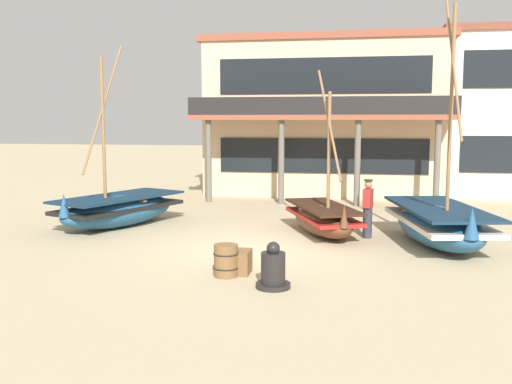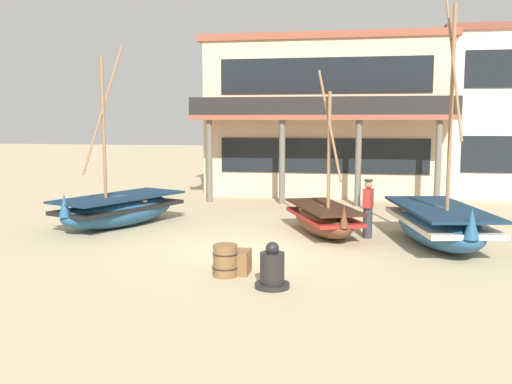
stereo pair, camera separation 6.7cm
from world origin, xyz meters
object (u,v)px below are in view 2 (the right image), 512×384
Objects in this scene: fishing_boat_far_right at (323,218)px; fisherman_by_hull at (368,209)px; fishing_boat_near_left at (119,209)px; harbor_building_main at (327,117)px; cargo_crate at (236,262)px; capstan_winch at (272,270)px; wooden_barrel at (225,260)px; fishing_boat_centre_large at (439,224)px.

fishing_boat_far_right is 1.35m from fisherman_by_hull.
harbor_building_main is at bearing 59.87° from fishing_boat_near_left.
cargo_crate is (-2.90, -4.41, -0.58)m from fisherman_by_hull.
wooden_barrel is (-1.13, 0.66, -0.02)m from capstan_winch.
cargo_crate is at bearing -141.88° from fishing_boat_centre_large.
fishing_boat_centre_large reaches higher than fisherman_by_hull.
fishing_boat_near_left reaches higher than capstan_winch.
fishing_boat_far_right is 6.88× the size of wooden_barrel.
wooden_barrel is 1.13× the size of cargo_crate.
capstan_winch is 0.09× the size of harbor_building_main.
cargo_crate is (-1.61, -4.64, -0.24)m from fishing_boat_far_right.
fishing_boat_centre_large is 9.75× the size of wooden_barrel.
capstan_winch is at bearing -44.59° from cargo_crate.
fishing_boat_near_left is 8.23m from capstan_winch.
fishing_boat_far_right is 7.78× the size of cargo_crate.
fishing_boat_centre_large is at bearing -19.65° from fisherman_by_hull.
cargo_crate is at bearing 135.41° from capstan_winch.
capstan_winch is 1.36m from cargo_crate.
capstan_winch is (5.83, -5.81, -0.19)m from fishing_boat_near_left.
harbor_building_main is at bearing 85.42° from wooden_barrel.
fishing_boat_near_left reaches higher than fishing_boat_far_right.
fishing_boat_near_left is 5.99× the size of capstan_winch.
fishing_boat_centre_large reaches higher than wooden_barrel.
cargo_crate is (-0.96, 0.95, -0.11)m from capstan_winch.
fishing_boat_near_left is at bearing -120.13° from harbor_building_main.
capstan_winch reaches higher than wooden_barrel.
capstan_winch is (-3.81, -4.69, -0.23)m from fishing_boat_centre_large.
fishing_boat_near_left reaches higher than cargo_crate.
fishing_boat_near_left is 7.78m from fisherman_by_hull.
harbor_building_main is (1.23, 15.36, 3.17)m from wooden_barrel.
fishing_boat_near_left reaches higher than fisherman_by_hull.
capstan_winch is 1.35× the size of wooden_barrel.
fishing_boat_far_right is 10.88m from harbor_building_main.
fishing_boat_near_left is 0.52× the size of harbor_building_main.
fisherman_by_hull is 5.72m from capstan_winch.
capstan_winch is (-0.65, -5.59, -0.13)m from fishing_boat_far_right.
cargo_crate is at bearing -123.27° from fisherman_by_hull.
fishing_boat_far_right is 4.92m from cargo_crate.
capstan_winch is 16.33m from harbor_building_main.
wooden_barrel is at bearing 149.61° from capstan_winch.
fishing_boat_centre_large is 6.38m from wooden_barrel.
fishing_boat_far_right is at bearing 83.38° from capstan_winch.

